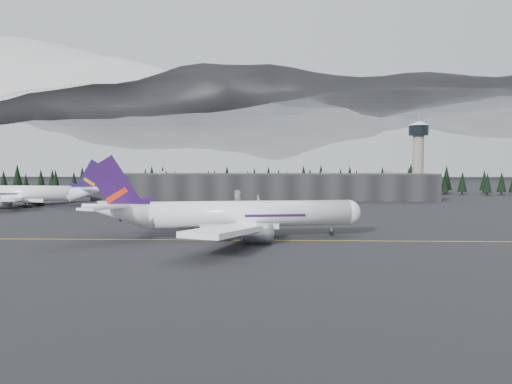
{
  "coord_description": "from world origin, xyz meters",
  "views": [
    {
      "loc": [
        4.25,
        -96.78,
        15.12
      ],
      "look_at": [
        0.0,
        20.0,
        9.0
      ],
      "focal_mm": 32.0,
      "sensor_mm": 36.0,
      "label": 1
    }
  ],
  "objects_px": {
    "jet_main": "(228,215)",
    "gse_vehicle_a": "(238,202)",
    "control_tower": "(418,151)",
    "terminal": "(264,186)",
    "jet_parked": "(31,193)",
    "gse_vehicle_b": "(259,202)"
  },
  "relations": [
    {
      "from": "jet_main",
      "to": "gse_vehicle_a",
      "type": "relative_size",
      "value": 10.43
    },
    {
      "from": "control_tower",
      "to": "gse_vehicle_a",
      "type": "height_order",
      "value": "control_tower"
    },
    {
      "from": "terminal",
      "to": "gse_vehicle_a",
      "type": "height_order",
      "value": "terminal"
    },
    {
      "from": "control_tower",
      "to": "jet_parked",
      "type": "relative_size",
      "value": 0.6
    },
    {
      "from": "jet_main",
      "to": "gse_vehicle_b",
      "type": "distance_m",
      "value": 95.06
    },
    {
      "from": "jet_parked",
      "to": "gse_vehicle_a",
      "type": "relative_size",
      "value": 10.89
    },
    {
      "from": "terminal",
      "to": "control_tower",
      "type": "bearing_deg",
      "value": 2.29
    },
    {
      "from": "terminal",
      "to": "control_tower",
      "type": "height_order",
      "value": "control_tower"
    },
    {
      "from": "jet_main",
      "to": "gse_vehicle_b",
      "type": "relative_size",
      "value": 15.79
    },
    {
      "from": "terminal",
      "to": "control_tower",
      "type": "relative_size",
      "value": 4.24
    },
    {
      "from": "gse_vehicle_a",
      "to": "gse_vehicle_b",
      "type": "bearing_deg",
      "value": -2.07
    },
    {
      "from": "jet_main",
      "to": "gse_vehicle_b",
      "type": "height_order",
      "value": "jet_main"
    },
    {
      "from": "terminal",
      "to": "control_tower",
      "type": "xyz_separation_m",
      "value": [
        75.0,
        3.0,
        17.11
      ]
    },
    {
      "from": "control_tower",
      "to": "gse_vehicle_b",
      "type": "bearing_deg",
      "value": -157.58
    },
    {
      "from": "gse_vehicle_a",
      "to": "gse_vehicle_b",
      "type": "distance_m",
      "value": 9.07
    },
    {
      "from": "jet_parked",
      "to": "gse_vehicle_a",
      "type": "height_order",
      "value": "jet_parked"
    },
    {
      "from": "control_tower",
      "to": "terminal",
      "type": "bearing_deg",
      "value": -177.71
    },
    {
      "from": "jet_parked",
      "to": "jet_main",
      "type": "bearing_deg",
      "value": 141.82
    },
    {
      "from": "control_tower",
      "to": "gse_vehicle_b",
      "type": "relative_size",
      "value": 9.85
    },
    {
      "from": "gse_vehicle_a",
      "to": "jet_parked",
      "type": "bearing_deg",
      "value": -160.61
    },
    {
      "from": "terminal",
      "to": "jet_parked",
      "type": "xyz_separation_m",
      "value": [
        -90.38,
        -47.04,
        -1.07
      ]
    },
    {
      "from": "control_tower",
      "to": "jet_parked",
      "type": "xyz_separation_m",
      "value": [
        -165.38,
        -50.04,
        -18.17
      ]
    }
  ]
}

